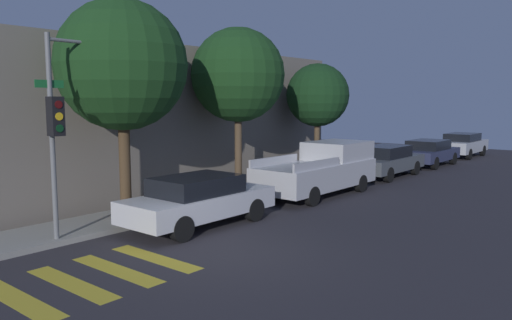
{
  "coord_description": "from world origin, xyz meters",
  "views": [
    {
      "loc": [
        -7.87,
        -7.61,
        3.4
      ],
      "look_at": [
        3.81,
        2.1,
        1.6
      ],
      "focal_mm": 35.0,
      "sensor_mm": 36.0,
      "label": 1
    }
  ],
  "objects_px": {
    "pickup_truck": "(321,169)",
    "tree_near_corner": "(122,66)",
    "sedan_near_corner": "(199,200)",
    "tree_far_end": "(318,95)",
    "traffic_light_pole": "(69,104)",
    "sedan_far_end": "(429,152)",
    "sedan_middle": "(386,160)",
    "sedan_tail_of_row": "(463,144)",
    "tree_midblock": "(238,75)"
  },
  "relations": [
    {
      "from": "pickup_truck",
      "to": "tree_midblock",
      "type": "bearing_deg",
      "value": 140.09
    },
    {
      "from": "sedan_near_corner",
      "to": "tree_near_corner",
      "type": "distance_m",
      "value": 4.23
    },
    {
      "from": "traffic_light_pole",
      "to": "sedan_middle",
      "type": "relative_size",
      "value": 1.08
    },
    {
      "from": "traffic_light_pole",
      "to": "tree_far_end",
      "type": "relative_size",
      "value": 0.99
    },
    {
      "from": "sedan_near_corner",
      "to": "tree_near_corner",
      "type": "xyz_separation_m",
      "value": [
        -0.95,
        1.97,
        3.62
      ]
    },
    {
      "from": "pickup_truck",
      "to": "sedan_far_end",
      "type": "xyz_separation_m",
      "value": [
        10.51,
        0.0,
        -0.2
      ]
    },
    {
      "from": "sedan_far_end",
      "to": "sedan_middle",
      "type": "bearing_deg",
      "value": 180.0
    },
    {
      "from": "tree_far_end",
      "to": "tree_midblock",
      "type": "bearing_deg",
      "value": 180.0
    },
    {
      "from": "sedan_near_corner",
      "to": "tree_midblock",
      "type": "relative_size",
      "value": 0.75
    },
    {
      "from": "sedan_far_end",
      "to": "sedan_tail_of_row",
      "type": "bearing_deg",
      "value": -0.0
    },
    {
      "from": "sedan_middle",
      "to": "sedan_far_end",
      "type": "relative_size",
      "value": 1.04
    },
    {
      "from": "sedan_far_end",
      "to": "tree_near_corner",
      "type": "distance_m",
      "value": 18.12
    },
    {
      "from": "sedan_near_corner",
      "to": "tree_near_corner",
      "type": "height_order",
      "value": "tree_near_corner"
    },
    {
      "from": "sedan_near_corner",
      "to": "tree_far_end",
      "type": "distance_m",
      "value": 9.57
    },
    {
      "from": "traffic_light_pole",
      "to": "pickup_truck",
      "type": "bearing_deg",
      "value": -7.9
    },
    {
      "from": "tree_midblock",
      "to": "sedan_middle",
      "type": "bearing_deg",
      "value": -14.19
    },
    {
      "from": "sedan_middle",
      "to": "tree_far_end",
      "type": "height_order",
      "value": "tree_far_end"
    },
    {
      "from": "pickup_truck",
      "to": "tree_near_corner",
      "type": "distance_m",
      "value": 8.15
    },
    {
      "from": "pickup_truck",
      "to": "tree_near_corner",
      "type": "bearing_deg",
      "value": 164.55
    },
    {
      "from": "sedan_near_corner",
      "to": "sedan_middle",
      "type": "xyz_separation_m",
      "value": [
        11.61,
        0.0,
        0.01
      ]
    },
    {
      "from": "traffic_light_pole",
      "to": "sedan_far_end",
      "type": "relative_size",
      "value": 1.13
    },
    {
      "from": "tree_near_corner",
      "to": "sedan_near_corner",
      "type": "bearing_deg",
      "value": -64.25
    },
    {
      "from": "sedan_near_corner",
      "to": "traffic_light_pole",
      "type": "bearing_deg",
      "value": 156.82
    },
    {
      "from": "sedan_tail_of_row",
      "to": "sedan_far_end",
      "type": "bearing_deg",
      "value": 180.0
    },
    {
      "from": "tree_near_corner",
      "to": "tree_far_end",
      "type": "xyz_separation_m",
      "value": [
        9.86,
        0.0,
        -0.72
      ]
    },
    {
      "from": "tree_far_end",
      "to": "traffic_light_pole",
      "type": "bearing_deg",
      "value": -176.62
    },
    {
      "from": "tree_near_corner",
      "to": "pickup_truck",
      "type": "bearing_deg",
      "value": -15.45
    },
    {
      "from": "traffic_light_pole",
      "to": "tree_near_corner",
      "type": "distance_m",
      "value": 2.37
    },
    {
      "from": "sedan_middle",
      "to": "tree_midblock",
      "type": "relative_size",
      "value": 0.77
    },
    {
      "from": "tree_far_end",
      "to": "pickup_truck",
      "type": "bearing_deg",
      "value": -144.25
    },
    {
      "from": "sedan_far_end",
      "to": "tree_midblock",
      "type": "height_order",
      "value": "tree_midblock"
    },
    {
      "from": "sedan_middle",
      "to": "tree_far_end",
      "type": "relative_size",
      "value": 0.92
    },
    {
      "from": "sedan_near_corner",
      "to": "sedan_tail_of_row",
      "type": "relative_size",
      "value": 0.99
    },
    {
      "from": "traffic_light_pole",
      "to": "sedan_middle",
      "type": "distance_m",
      "value": 14.85
    },
    {
      "from": "sedan_near_corner",
      "to": "sedan_far_end",
      "type": "xyz_separation_m",
      "value": [
        16.69,
        0.0,
        -0.01
      ]
    },
    {
      "from": "sedan_far_end",
      "to": "tree_far_end",
      "type": "relative_size",
      "value": 0.88
    },
    {
      "from": "traffic_light_pole",
      "to": "sedan_near_corner",
      "type": "relative_size",
      "value": 1.12
    },
    {
      "from": "traffic_light_pole",
      "to": "sedan_middle",
      "type": "xyz_separation_m",
      "value": [
        14.57,
        -1.27,
        -2.58
      ]
    },
    {
      "from": "traffic_light_pole",
      "to": "sedan_middle",
      "type": "bearing_deg",
      "value": -4.97
    },
    {
      "from": "sedan_near_corner",
      "to": "sedan_far_end",
      "type": "distance_m",
      "value": 16.69
    },
    {
      "from": "sedan_tail_of_row",
      "to": "sedan_middle",
      "type": "bearing_deg",
      "value": 180.0
    },
    {
      "from": "traffic_light_pole",
      "to": "sedan_near_corner",
      "type": "distance_m",
      "value": 4.13
    },
    {
      "from": "pickup_truck",
      "to": "tree_far_end",
      "type": "bearing_deg",
      "value": 35.75
    },
    {
      "from": "tree_far_end",
      "to": "sedan_tail_of_row",
      "type": "bearing_deg",
      "value": -8.4
    },
    {
      "from": "pickup_truck",
      "to": "sedan_tail_of_row",
      "type": "height_order",
      "value": "pickup_truck"
    },
    {
      "from": "sedan_tail_of_row",
      "to": "tree_near_corner",
      "type": "xyz_separation_m",
      "value": [
        -23.19,
        1.97,
        3.59
      ]
    },
    {
      "from": "pickup_truck",
      "to": "tree_far_end",
      "type": "height_order",
      "value": "tree_far_end"
    },
    {
      "from": "sedan_near_corner",
      "to": "tree_far_end",
      "type": "bearing_deg",
      "value": 12.46
    },
    {
      "from": "traffic_light_pole",
      "to": "sedan_far_end",
      "type": "height_order",
      "value": "traffic_light_pole"
    },
    {
      "from": "pickup_truck",
      "to": "traffic_light_pole",
      "type": "bearing_deg",
      "value": 172.1
    }
  ]
}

